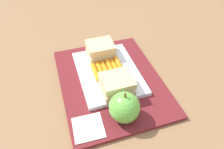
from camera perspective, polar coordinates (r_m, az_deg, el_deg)
ground_plane at (r=0.61m, az=-0.36°, el=-2.09°), size 2.40×2.40×0.00m
lunchbag_mat at (r=0.61m, az=-0.36°, el=-1.76°), size 0.36×0.28×0.01m
food_tray at (r=0.62m, az=-1.07°, el=0.53°), size 0.23×0.17×0.01m
sandwich_half_left at (r=0.66m, az=-3.11°, el=6.73°), size 0.07×0.08×0.04m
sandwich_half_right at (r=0.55m, az=1.31°, el=-2.63°), size 0.07×0.08×0.04m
carrot_sticks_bundle at (r=0.61m, az=-1.06°, el=1.38°), size 0.08×0.09×0.02m
apple at (r=0.49m, az=3.37°, el=-8.81°), size 0.07×0.07×0.08m
paper_napkin at (r=0.51m, az=-6.39°, el=-14.02°), size 0.07×0.07×0.00m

